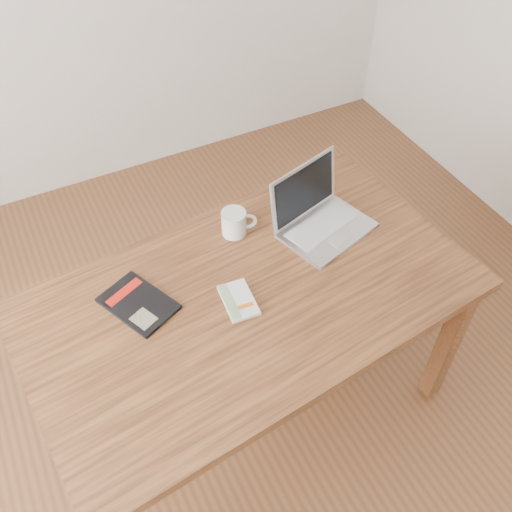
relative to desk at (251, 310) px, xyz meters
name	(u,v)px	position (x,y,z in m)	size (l,w,h in m)	color
room	(181,223)	(-0.27, -0.20, 0.69)	(4.04, 4.04, 2.70)	brown
desk	(251,310)	(0.00, 0.00, 0.00)	(1.58, 1.01, 0.75)	brown
white_guidebook	(238,300)	(-0.05, -0.01, 0.10)	(0.11, 0.17, 0.01)	silver
black_guidebook	(138,303)	(-0.35, 0.12, 0.10)	(0.25, 0.29, 0.01)	black
laptop	(319,216)	(0.37, 0.18, 0.14)	(0.39, 0.34, 0.23)	silver
coffee_mug	(235,222)	(0.08, 0.28, 0.14)	(0.13, 0.09, 0.10)	white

